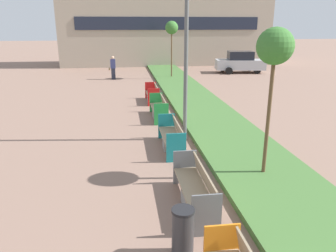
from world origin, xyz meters
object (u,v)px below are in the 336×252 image
bench_teal_frame (172,138)px  pedestrian_walking (113,68)px  sapling_tree_far (172,29)px  bench_green_frame (159,110)px  sapling_tree_near (275,49)px  bench_red_frame (153,95)px  litter_bin (183,233)px  bench_grey_frame (196,191)px  street_lamp_post (186,24)px  parked_car_distant (240,62)px

bench_teal_frame → pedestrian_walking: bearing=98.7°
sapling_tree_far → bench_green_frame: bearing=-101.2°
sapling_tree_near → sapling_tree_far: (0.00, 17.55, 0.26)m
bench_teal_frame → bench_red_frame: size_ratio=1.17×
bench_red_frame → sapling_tree_far: sapling_tree_far is taller
sapling_tree_far → sapling_tree_near: bearing=-90.0°
litter_bin → sapling_tree_far: size_ratio=0.22×
bench_grey_frame → pedestrian_walking: bearing=97.0°
litter_bin → sapling_tree_near: 5.04m
litter_bin → sapling_tree_near: size_ratio=0.24×
sapling_tree_far → pedestrian_walking: size_ratio=2.43×
litter_bin → sapling_tree_far: 20.89m
bench_green_frame → bench_grey_frame: bearing=-90.0°
bench_green_frame → bench_red_frame: (-0.00, 3.28, -0.01)m
bench_teal_frame → pedestrian_walking: size_ratio=1.30×
street_lamp_post → parked_car_distant: size_ratio=1.69×
bench_red_frame → parked_car_distant: size_ratio=0.45×
bench_red_frame → street_lamp_post: street_lamp_post is taller
bench_grey_frame → street_lamp_post: bearing=82.5°
bench_teal_frame → bench_green_frame: 3.91m
street_lamp_post → sapling_tree_near: 3.82m
litter_bin → bench_teal_frame: bearing=83.6°
bench_red_frame → parked_car_distant: parked_car_distant is taller
litter_bin → parked_car_distant: 24.66m
bench_red_frame → litter_bin: (-0.61, -12.61, 0.12)m
bench_teal_frame → street_lamp_post: street_lamp_post is taller
street_lamp_post → bench_grey_frame: bearing=-97.5°
bench_green_frame → litter_bin: bearing=-93.8°
pedestrian_walking → parked_car_distant: parked_car_distant is taller
bench_red_frame → parked_car_distant: (8.63, 10.24, 0.55)m
bench_green_frame → sapling_tree_near: 7.51m
bench_red_frame → pedestrian_walking: size_ratio=1.12×
street_lamp_post → sapling_tree_near: (1.59, -3.42, -0.59)m
bench_red_frame → street_lamp_post: bearing=-84.4°
bench_grey_frame → sapling_tree_far: (2.20, 18.75, 3.41)m
bench_grey_frame → parked_car_distant: (8.63, 21.18, 0.54)m
bench_green_frame → parked_car_distant: (8.63, 13.52, 0.54)m
sapling_tree_near → pedestrian_walking: size_ratio=2.27×
bench_grey_frame → pedestrian_walking: 19.14m
litter_bin → pedestrian_walking: (-1.71, 20.67, 0.43)m
bench_teal_frame → bench_red_frame: bearing=90.0°
street_lamp_post → pedestrian_walking: 15.01m
pedestrian_walking → sapling_tree_far: bearing=-3.1°
street_lamp_post → parked_car_distant: bearing=64.1°
sapling_tree_far → parked_car_distant: 7.45m
bench_grey_frame → bench_green_frame: size_ratio=1.04×
pedestrian_walking → parked_car_distant: (10.95, 2.18, -0.00)m
litter_bin → sapling_tree_far: (2.81, 20.43, 3.29)m
pedestrian_walking → parked_car_distant: bearing=11.3°
bench_red_frame → pedestrian_walking: pedestrian_walking is taller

